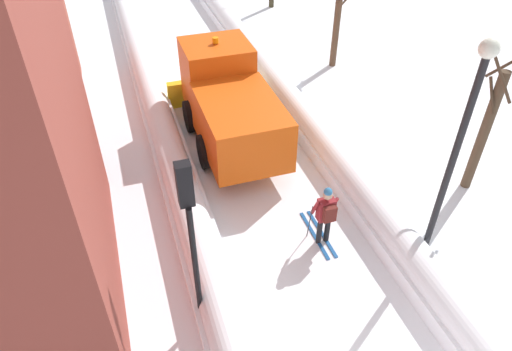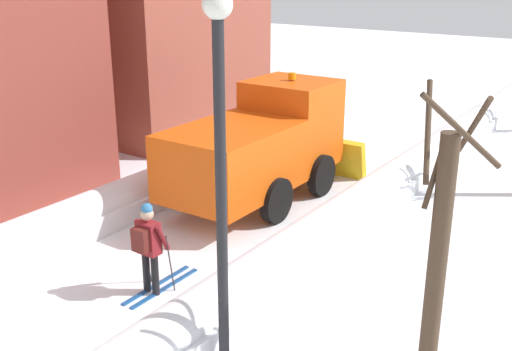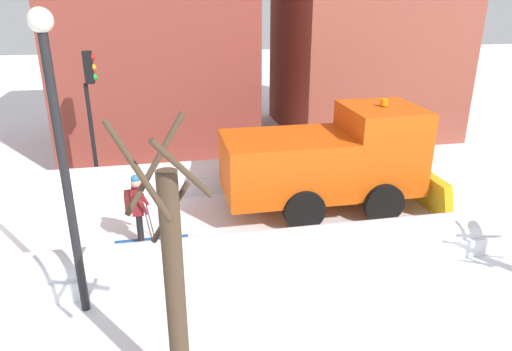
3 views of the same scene
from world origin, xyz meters
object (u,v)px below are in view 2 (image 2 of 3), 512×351
at_px(plow_truck, 263,144).
at_px(skier, 149,244).
at_px(street_lamp, 220,148).
at_px(bare_tree_near, 439,246).

xyz_separation_m(plow_truck, skier, (1.02, -5.27, -0.48)).
distance_m(plow_truck, street_lamp, 7.45).
relative_size(plow_truck, street_lamp, 1.07).
distance_m(street_lamp, bare_tree_near, 3.44).
xyz_separation_m(plow_truck, bare_tree_near, (6.07, -4.52, 0.57)).
height_order(plow_truck, street_lamp, street_lamp).
xyz_separation_m(skier, bare_tree_near, (5.05, 0.75, 1.05)).
height_order(skier, bare_tree_near, bare_tree_near).
bearing_deg(plow_truck, skier, -79.06).
distance_m(plow_truck, skier, 5.39).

